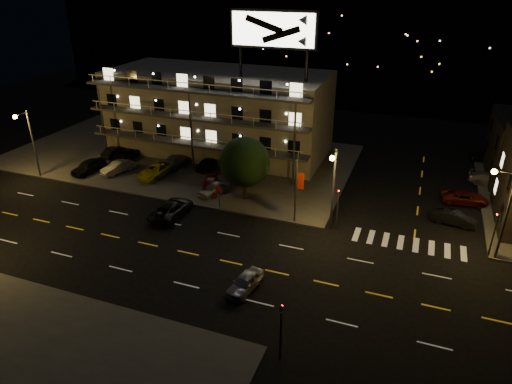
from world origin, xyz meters
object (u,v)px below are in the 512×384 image
(tree, at_px, (244,163))
(side_car_0, at_px, (454,218))
(road_car_east, at_px, (245,283))
(lot_car_7, at_px, (176,160))
(lot_car_4, at_px, (214,189))
(road_car_west, at_px, (172,209))
(lot_car_2, at_px, (156,171))

(tree, bearing_deg, side_car_0, 5.99)
(road_car_east, bearing_deg, lot_car_7, 141.81)
(tree, bearing_deg, lot_car_4, -176.19)
(tree, distance_m, lot_car_7, 12.98)
(tree, bearing_deg, road_car_west, -132.66)
(lot_car_2, relative_size, lot_car_4, 1.32)
(lot_car_7, height_order, road_car_west, lot_car_7)
(side_car_0, bearing_deg, road_car_west, 116.14)
(lot_car_7, height_order, side_car_0, lot_car_7)
(lot_car_2, bearing_deg, road_car_west, -44.22)
(lot_car_7, xyz_separation_m, side_car_0, (31.88, -3.27, -0.19))
(side_car_0, height_order, road_car_west, road_car_west)
(lot_car_4, relative_size, road_car_west, 0.69)
(tree, height_order, lot_car_2, tree)
(tree, relative_size, road_car_east, 1.78)
(side_car_0, relative_size, road_car_east, 1.07)
(lot_car_4, distance_m, road_car_west, 5.92)
(lot_car_4, bearing_deg, lot_car_2, -169.71)
(lot_car_7, bearing_deg, road_car_east, 131.86)
(lot_car_4, xyz_separation_m, lot_car_7, (-7.89, 5.66, 0.07))
(lot_car_2, relative_size, road_car_east, 1.32)
(tree, xyz_separation_m, lot_car_4, (-3.43, -0.23, -3.35))
(lot_car_2, xyz_separation_m, road_car_east, (17.57, -15.84, -0.20))
(tree, distance_m, road_car_west, 8.61)
(tree, distance_m, road_car_east, 15.64)
(tree, xyz_separation_m, road_car_east, (5.72, -14.13, -3.50))
(lot_car_7, bearing_deg, road_car_west, 118.67)
(lot_car_7, xyz_separation_m, road_car_west, (5.95, -11.25, -0.10))
(lot_car_2, distance_m, road_car_west, 9.94)
(road_car_east, bearing_deg, lot_car_2, 148.71)
(lot_car_2, height_order, road_car_east, lot_car_2)
(lot_car_2, bearing_deg, lot_car_7, 86.98)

